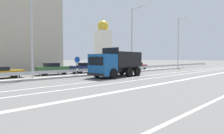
{
  "coord_description": "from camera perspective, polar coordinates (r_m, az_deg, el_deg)",
  "views": [
    {
      "loc": [
        -14.97,
        -15.16,
        2.08
      ],
      "look_at": [
        -0.59,
        0.64,
        1.0
      ],
      "focal_mm": 28.0,
      "sensor_mm": 36.0,
      "label": 1
    }
  ],
  "objects": [
    {
      "name": "parked_car_4",
      "position": [
        23.22,
        -18.91,
        -0.53
      ],
      "size": [
        3.95,
        2.09,
        1.49
      ],
      "rotation": [
        0.0,
        0.0,
        -1.65
      ],
      "color": "#335B33",
      "rests_on": "ground_plane"
    },
    {
      "name": "lane_strip_1",
      "position": [
        17.5,
        10.27,
        -3.98
      ],
      "size": [
        71.81,
        0.16,
        0.01
      ],
      "primitive_type": "cube",
      "color": "silver",
      "rests_on": "ground_plane"
    },
    {
      "name": "church_tower",
      "position": [
        50.77,
        -2.9,
        7.65
      ],
      "size": [
        3.6,
        3.6,
        13.75
      ],
      "color": "silver",
      "rests_on": "ground_plane"
    },
    {
      "name": "parked_car_6",
      "position": [
        29.58,
        1.07,
        0.12
      ],
      "size": [
        4.79,
        1.99,
        1.25
      ],
      "rotation": [
        0.0,
        0.0,
        -1.57
      ],
      "color": "#B27A14",
      "rests_on": "ground_plane"
    },
    {
      "name": "street_lamp_3",
      "position": [
        38.59,
        21.03,
        8.01
      ],
      "size": [
        0.71,
        2.24,
        10.31
      ],
      "color": "#ADADB2",
      "rests_on": "ground_plane"
    },
    {
      "name": "street_lamp_2",
      "position": [
        26.58,
        6.79,
        9.76
      ],
      "size": [
        0.7,
        2.46,
        9.5
      ],
      "color": "#ADADB2",
      "rests_on": "ground_plane"
    },
    {
      "name": "lane_strip_0",
      "position": [
        18.73,
        5.57,
        -3.5
      ],
      "size": [
        71.81,
        0.16,
        0.01
      ],
      "primitive_type": "cube",
      "color": "silver",
      "rests_on": "ground_plane"
    },
    {
      "name": "parked_car_5",
      "position": [
        25.15,
        -8.8,
        -0.19
      ],
      "size": [
        4.18,
        1.94,
        1.44
      ],
      "rotation": [
        0.0,
        0.0,
        -1.59
      ],
      "color": "navy",
      "rests_on": "ground_plane"
    },
    {
      "name": "median_island",
      "position": [
        22.98,
        -1.46,
        -2.08
      ],
      "size": [
        39.49,
        1.1,
        0.18
      ],
      "primitive_type": "cube",
      "color": "gray",
      "rests_on": "ground_plane"
    },
    {
      "name": "street_lamp_1",
      "position": [
        18.54,
        -24.66,
        14.38
      ],
      "size": [
        0.72,
        2.39,
        10.68
      ],
      "color": "#ADADB2",
      "rests_on": "ground_plane"
    },
    {
      "name": "ground_plane",
      "position": [
        21.41,
        2.34,
        -2.69
      ],
      "size": [
        320.0,
        320.0,
        0.0
      ],
      "primitive_type": "plane",
      "color": "#605E5B"
    },
    {
      "name": "median_guardrail",
      "position": [
        23.57,
        -2.76,
        -0.79
      ],
      "size": [
        71.81,
        0.09,
        0.78
      ],
      "color": "#9EA0A5",
      "rests_on": "ground_plane"
    },
    {
      "name": "dump_truck",
      "position": [
        19.19,
        -0.03,
        0.45
      ],
      "size": [
        6.97,
        3.26,
        3.22
      ],
      "rotation": [
        0.0,
        0.0,
        1.67
      ],
      "color": "#144C8C",
      "rests_on": "ground_plane"
    },
    {
      "name": "lane_strip_3",
      "position": [
        15.91,
        18.69,
        -4.77
      ],
      "size": [
        71.81,
        0.16,
        0.01
      ],
      "primitive_type": "cube",
      "color": "silver",
      "rests_on": "ground_plane"
    },
    {
      "name": "lane_strip_2",
      "position": [
        16.01,
        18.03,
        -4.71
      ],
      "size": [
        71.81,
        0.16,
        0.01
      ],
      "primitive_type": "cube",
      "color": "silver",
      "rests_on": "ground_plane"
    },
    {
      "name": "median_road_sign",
      "position": [
        20.23,
        -11.28,
        0.35
      ],
      "size": [
        0.74,
        0.16,
        2.28
      ],
      "color": "white",
      "rests_on": "ground_plane"
    },
    {
      "name": "parked_car_7",
      "position": [
        33.01,
        8.04,
        0.42
      ],
      "size": [
        4.41,
        2.22,
        1.29
      ],
      "rotation": [
        0.0,
        0.0,
        -1.5
      ],
      "color": "maroon",
      "rests_on": "ground_plane"
    }
  ]
}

